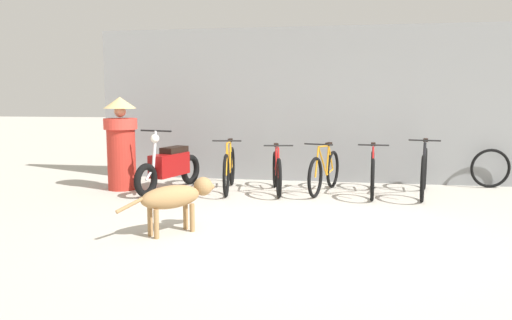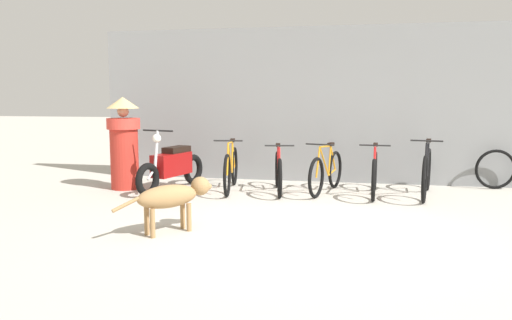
# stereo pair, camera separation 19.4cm
# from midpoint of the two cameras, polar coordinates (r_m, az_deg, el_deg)

# --- Properties ---
(ground_plane) EXTENTS (60.00, 60.00, 0.00)m
(ground_plane) POSITION_cam_midpoint_polar(r_m,az_deg,el_deg) (5.90, 7.40, -8.10)
(ground_plane) COLOR #B7B2A5
(shop_wall_back) EXTENTS (8.56, 0.20, 2.81)m
(shop_wall_back) POSITION_cam_midpoint_polar(r_m,az_deg,el_deg) (9.24, 9.04, 6.22)
(shop_wall_back) COLOR gray
(shop_wall_back) RESTS_ON ground
(bicycle_0) EXTENTS (0.46, 1.73, 0.88)m
(bicycle_0) POSITION_cam_midpoint_polar(r_m,az_deg,el_deg) (8.29, -2.20, -1.05)
(bicycle_0) COLOR black
(bicycle_0) RESTS_ON ground
(bicycle_1) EXTENTS (0.47, 1.56, 0.81)m
(bicycle_1) POSITION_cam_midpoint_polar(r_m,az_deg,el_deg) (8.15, 3.26, -1.41)
(bicycle_1) COLOR black
(bicycle_1) RESTS_ON ground
(bicycle_2) EXTENTS (0.55, 1.55, 0.83)m
(bicycle_2) POSITION_cam_midpoint_polar(r_m,az_deg,el_deg) (8.19, 8.70, -1.38)
(bicycle_2) COLOR black
(bicycle_2) RESTS_ON ground
(bicycle_3) EXTENTS (0.46, 1.68, 0.84)m
(bicycle_3) POSITION_cam_midpoint_polar(r_m,az_deg,el_deg) (8.15, 14.05, -1.53)
(bicycle_3) COLOR black
(bicycle_3) RESTS_ON ground
(bicycle_4) EXTENTS (0.49, 1.78, 0.92)m
(bicycle_4) POSITION_cam_midpoint_polar(r_m,az_deg,el_deg) (8.28, 19.55, -1.37)
(bicycle_4) COLOR black
(bicycle_4) RESTS_ON ground
(motorcycle) EXTENTS (0.66, 1.78, 1.03)m
(motorcycle) POSITION_cam_midpoint_polar(r_m,az_deg,el_deg) (8.44, -8.96, -0.70)
(motorcycle) COLOR black
(motorcycle) RESTS_ON ground
(stray_dog) EXTENTS (0.89, 1.00, 0.61)m
(stray_dog) POSITION_cam_midpoint_polar(r_m,az_deg,el_deg) (5.79, -8.47, -4.10)
(stray_dog) COLOR #997247
(stray_dog) RESTS_ON ground
(person_in_robes) EXTENTS (0.62, 0.62, 1.55)m
(person_in_robes) POSITION_cam_midpoint_polar(r_m,az_deg,el_deg) (8.66, -14.24, 2.09)
(person_in_robes) COLOR #B72D23
(person_in_robes) RESTS_ON ground
(spare_tire_left) EXTENTS (0.68, 0.12, 0.67)m
(spare_tire_left) POSITION_cam_midpoint_polar(r_m,az_deg,el_deg) (9.39, 26.23, -0.96)
(spare_tire_left) COLOR black
(spare_tire_left) RESTS_ON ground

